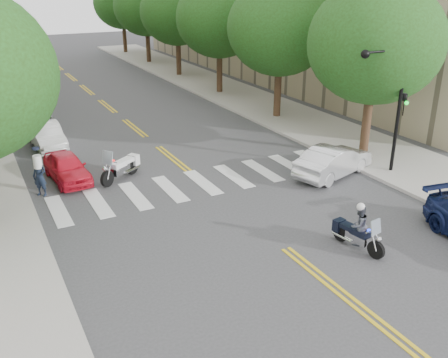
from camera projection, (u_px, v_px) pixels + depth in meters
ground at (286, 249)px, 16.70m from camera, size 140.00×140.00×0.00m
sidewalk_right at (228, 91)px, 38.77m from camera, size 5.00×60.00×0.15m
tree_r_0 at (375, 43)px, 23.28m from camera, size 6.40×6.40×8.45m
tree_r_1 at (280, 28)px, 29.83m from camera, size 6.40×6.40×8.45m
tree_r_2 at (219, 18)px, 36.39m from camera, size 6.40×6.40×8.45m
tree_r_3 at (177, 11)px, 42.94m from camera, size 6.40×6.40×8.45m
tree_r_4 at (146, 6)px, 49.50m from camera, size 6.40×6.40×8.45m
tree_r_5 at (122, 3)px, 56.05m from camera, size 6.40×6.40×8.45m
traffic_signal_pole at (393, 94)px, 21.46m from camera, size 2.82×0.42×6.00m
motorcycle_police at (357, 228)px, 16.47m from camera, size 0.77×2.07×1.68m
motorcycle_parked at (123, 167)px, 22.27m from camera, size 2.15×1.59×1.57m
officer_standing at (40, 176)px, 20.43m from camera, size 0.72×0.72×1.68m
convertible at (333, 161)px, 22.53m from camera, size 4.52×2.66×1.41m
parked_car_a at (67, 167)px, 22.02m from camera, size 1.75×3.72×1.23m
parked_car_b at (47, 136)px, 26.17m from camera, size 1.51×4.01×1.31m
parked_car_c at (33, 116)px, 30.23m from camera, size 1.98×4.18×1.15m
parked_car_d at (17, 98)px, 34.17m from camera, size 1.82×4.37×1.26m
parked_car_e at (4, 75)px, 41.96m from camera, size 1.70×3.76×1.25m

